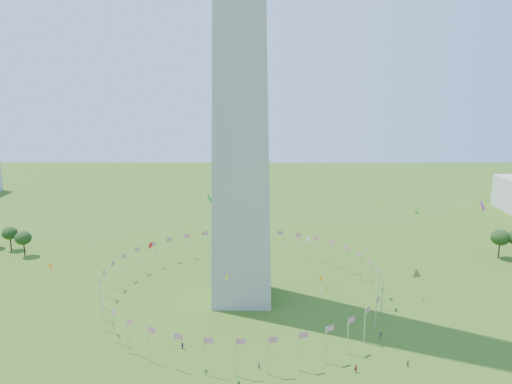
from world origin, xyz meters
TOP-DOWN VIEW (x-y plane):
  - flag_ring at (-0.00, 50.00)m, footprint 80.24×80.24m
  - kites_aloft at (16.20, 24.68)m, footprint 113.55×79.06m

SIDE VIEW (x-z plane):
  - flag_ring at x=0.00m, z-range 0.00..9.00m
  - kites_aloft at x=16.20m, z-range 3.45..38.99m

